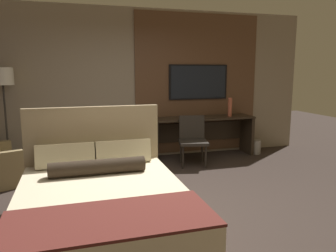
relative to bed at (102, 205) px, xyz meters
name	(u,v)px	position (x,y,z in m)	size (l,w,h in m)	color
ground_plane	(169,211)	(0.80, 0.33, -0.31)	(16.00, 16.00, 0.00)	#332823
wall_back_tv_panel	(139,85)	(1.00, 2.92, 1.09)	(7.20, 0.09, 2.80)	gray
bed	(102,205)	(0.00, 0.00, 0.00)	(1.66, 2.15, 1.22)	#33281E
desk	(202,129)	(2.17, 2.64, 0.22)	(2.02, 0.52, 0.78)	#2D2319
tv	(198,82)	(2.17, 2.85, 1.13)	(1.21, 0.04, 0.68)	black
desk_chair	(192,136)	(1.79, 2.14, 0.20)	(0.58, 0.58, 0.87)	#28231E
floor_lamp	(3,85)	(-1.30, 2.67, 1.12)	(0.34, 0.34, 1.71)	#282623
vase_tall	(230,107)	(2.72, 2.54, 0.65)	(0.08, 0.08, 0.36)	#B2563D
waste_bin	(255,147)	(3.28, 2.49, -0.17)	(0.22, 0.22, 0.28)	gray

